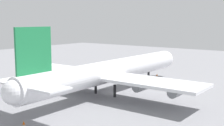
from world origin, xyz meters
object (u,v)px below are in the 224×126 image
object	(u,v)px
catering_truck	(126,74)
safety_cone_tail	(24,123)
safety_cone_nose	(157,75)
cargo_airplane	(111,71)

from	to	relation	value
catering_truck	safety_cone_tail	size ratio (longest dim) A/B	7.59
catering_truck	safety_cone_tail	distance (m)	51.86
safety_cone_nose	catering_truck	bearing A→B (deg)	141.82
cargo_airplane	safety_cone_nose	xyz separation A→B (m)	(30.27, 2.51, -5.61)
cargo_airplane	safety_cone_nose	distance (m)	30.89
safety_cone_nose	safety_cone_tail	bearing A→B (deg)	-176.10
catering_truck	safety_cone_nose	bearing A→B (deg)	-38.18
catering_truck	safety_cone_tail	xyz separation A→B (m)	(-50.65, -11.14, -0.82)
cargo_airplane	safety_cone_tail	xyz separation A→B (m)	(-29.37, -1.56, -5.69)
catering_truck	safety_cone_nose	xyz separation A→B (m)	(9.00, -7.07, -0.75)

